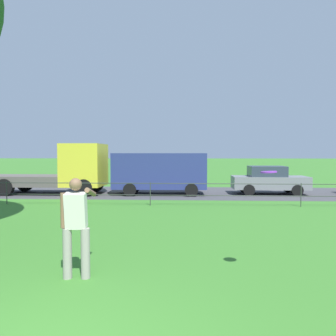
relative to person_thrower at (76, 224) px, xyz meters
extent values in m
cube|color=#424247|center=(0.43, 12.99, -0.96)|extent=(80.00, 6.19, 0.01)
cylinder|color=#333833|center=(-5.89, 8.23, -0.47)|extent=(0.04, 0.04, 1.00)
cylinder|color=#333833|center=(0.43, 8.23, -0.47)|extent=(0.04, 0.04, 1.00)
cylinder|color=#333833|center=(6.74, 8.23, -0.47)|extent=(0.04, 0.04, 1.00)
cylinder|color=#333833|center=(0.43, 8.23, -0.52)|extent=(37.87, 0.03, 0.03)
cylinder|color=#333833|center=(0.43, 8.23, -0.02)|extent=(37.87, 0.03, 0.03)
cylinder|color=gray|center=(-0.16, -0.03, -0.52)|extent=(0.16, 0.16, 0.90)
cylinder|color=gray|center=(0.16, 0.00, -0.52)|extent=(0.16, 0.16, 0.90)
cube|color=silver|center=(0.00, -0.01, 0.25)|extent=(0.38, 0.33, 0.66)
sphere|color=brown|center=(0.00, -0.01, 0.71)|extent=(0.22, 0.22, 0.22)
cylinder|color=brown|center=(0.18, 0.30, 0.54)|extent=(0.14, 0.63, 0.24)
cylinder|color=brown|center=(-0.22, -0.03, 0.25)|extent=(0.09, 0.09, 0.62)
cylinder|color=purple|center=(3.35, -0.03, 0.94)|extent=(0.34, 0.34, 0.04)
cube|color=yellow|center=(-3.62, 12.06, 0.63)|extent=(2.12, 2.31, 2.30)
cube|color=#283342|center=(-2.73, 12.05, 0.98)|extent=(0.13, 1.84, 0.87)
cube|color=#56514C|center=(-7.27, 12.08, -0.24)|extent=(5.22, 2.34, 0.56)
cylinder|color=black|center=(-3.30, 13.12, -0.52)|extent=(0.90, 0.31, 0.90)
cylinder|color=black|center=(-3.31, 11.00, -0.52)|extent=(0.90, 0.31, 0.90)
cylinder|color=black|center=(-7.53, 13.14, -0.52)|extent=(0.90, 0.31, 0.90)
cylinder|color=black|center=(-7.54, 11.03, -0.52)|extent=(0.90, 0.31, 0.90)
cube|color=navy|center=(0.52, 12.18, 0.32)|extent=(5.03, 2.03, 1.90)
cube|color=#283342|center=(2.52, 12.21, 0.66)|extent=(0.14, 1.67, 0.76)
cylinder|color=black|center=(2.20, 13.13, -0.63)|extent=(0.68, 0.25, 0.68)
cylinder|color=black|center=(2.23, 11.27, -0.63)|extent=(0.68, 0.25, 0.68)
cylinder|color=black|center=(-1.00, 13.09, -0.63)|extent=(0.68, 0.25, 0.68)
cylinder|color=black|center=(-0.97, 11.23, -0.63)|extent=(0.68, 0.25, 0.68)
cube|color=slate|center=(6.51, 12.53, -0.33)|extent=(4.02, 1.76, 0.68)
cube|color=#2D3847|center=(6.36, 12.53, 0.29)|extent=(1.92, 1.55, 0.56)
cylinder|color=black|center=(7.76, 13.32, -0.67)|extent=(0.60, 0.21, 0.60)
cylinder|color=black|center=(7.74, 11.71, -0.67)|extent=(0.60, 0.21, 0.60)
cylinder|color=black|center=(5.28, 13.36, -0.67)|extent=(0.60, 0.21, 0.60)
cylinder|color=black|center=(5.26, 11.74, -0.67)|extent=(0.60, 0.21, 0.60)
camera|label=1|loc=(1.94, -5.68, 1.25)|focal=35.21mm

